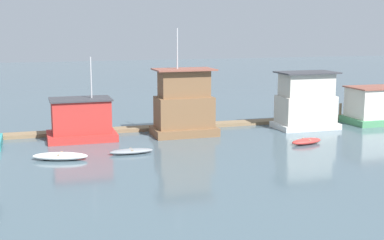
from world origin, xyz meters
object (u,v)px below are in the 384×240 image
Objects in this scene: houseboat_brown at (184,106)px; dinghy_red at (306,141)px; dinghy_white at (60,156)px; mooring_post_far_right at (340,112)px; houseboat_red at (81,120)px; houseboat_white at (306,102)px; dinghy_grey at (131,151)px; houseboat_green at (379,105)px.

houseboat_brown is 3.00× the size of dinghy_red.
dinghy_white is (-10.59, -5.70, -2.21)m from houseboat_brown.
dinghy_red is 11.74m from mooring_post_far_right.
houseboat_brown is (8.51, -0.65, 0.89)m from houseboat_red.
dinghy_white is at bearing -165.94° from houseboat_white.
dinghy_grey is at bearing -162.90° from houseboat_white.
houseboat_brown is at bearing 44.28° from dinghy_grey.
mooring_post_far_right is (24.93, 1.43, -0.71)m from houseboat_red.
houseboat_brown reaches higher than dinghy_red.
houseboat_brown is 8.08m from dinghy_grey.
houseboat_white is at bearing -155.61° from mooring_post_far_right.
dinghy_grey is (-5.55, -5.41, -2.28)m from houseboat_brown.
mooring_post_far_right is at bearing 16.09° from dinghy_white.
houseboat_brown is 10.54m from dinghy_red.
houseboat_brown is at bearing 178.97° from houseboat_white.
houseboat_white is at bearing 17.10° from dinghy_grey.
houseboat_green is at bearing -1.15° from houseboat_red.
houseboat_white is 22.74m from dinghy_white.
dinghy_grey is at bearing 176.50° from dinghy_red.
houseboat_white reaches higher than mooring_post_far_right.
houseboat_red is 3.87× the size of mooring_post_far_right.
houseboat_red reaches higher than houseboat_white.
houseboat_green is 2.10× the size of dinghy_red.
houseboat_white is 0.88× the size of houseboat_green.
mooring_post_far_right reaches higher than dinghy_red.
houseboat_brown reaches higher than houseboat_green.
houseboat_white reaches higher than dinghy_white.
houseboat_green is at bearing -33.88° from mooring_post_far_right.
mooring_post_far_right is at bearing 3.29° from houseboat_red.
houseboat_green reaches higher than dinghy_white.
houseboat_red is 6.89m from dinghy_grey.
dinghy_white reaches higher than dinghy_red.
dinghy_red is (-3.19, -6.05, -2.12)m from houseboat_white.
houseboat_green is at bearing 12.45° from dinghy_grey.
houseboat_brown is 19.40m from houseboat_green.
houseboat_red reaches higher than mooring_post_far_right.
dinghy_white is 1.35× the size of dinghy_red.
dinghy_red is (16.68, -6.90, -1.35)m from houseboat_red.
mooring_post_far_right is (16.42, 2.09, -1.60)m from houseboat_brown.
houseboat_brown is 1.63× the size of houseboat_white.
houseboat_green reaches higher than mooring_post_far_right.
houseboat_green is (27.89, -0.56, 0.10)m from houseboat_red.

